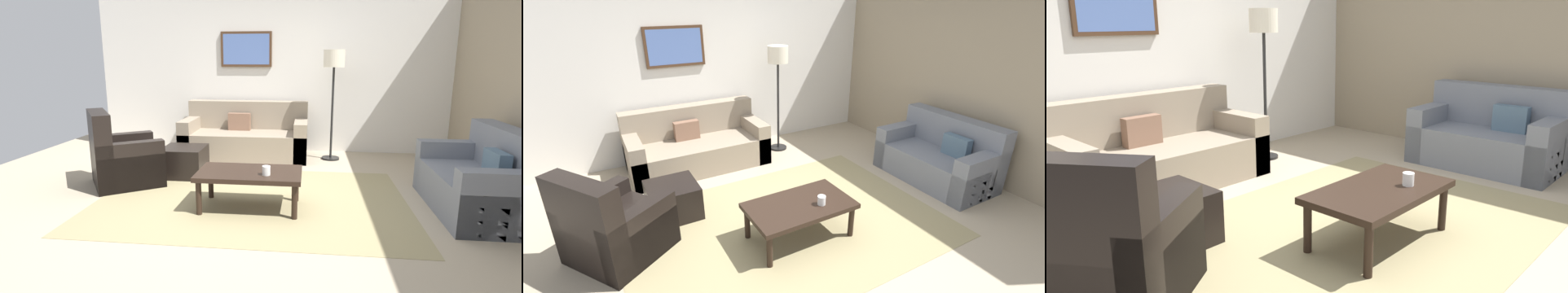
{
  "view_description": "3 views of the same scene",
  "coord_description": "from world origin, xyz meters",
  "views": [
    {
      "loc": [
        0.62,
        -4.27,
        1.59
      ],
      "look_at": [
        0.1,
        0.09,
        0.6
      ],
      "focal_mm": 27.37,
      "sensor_mm": 36.0,
      "label": 1
    },
    {
      "loc": [
        -1.69,
        -2.94,
        2.39
      ],
      "look_at": [
        0.14,
        0.3,
        0.83
      ],
      "focal_mm": 24.49,
      "sensor_mm": 36.0,
      "label": 2
    },
    {
      "loc": [
        -2.79,
        -2.11,
        1.59
      ],
      "look_at": [
        -0.04,
        0.4,
        0.62
      ],
      "focal_mm": 33.55,
      "sensor_mm": 36.0,
      "label": 3
    }
  ],
  "objects": [
    {
      "name": "cup",
      "position": [
        0.21,
        -0.38,
        0.46
      ],
      "size": [
        0.08,
        0.08,
        0.1
      ],
      "primitive_type": "cylinder",
      "color": "white",
      "rests_on": "coffee_table"
    },
    {
      "name": "couch_main",
      "position": [
        -0.39,
        2.09,
        0.3
      ],
      "size": [
        2.0,
        0.93,
        0.88
      ],
      "color": "gray",
      "rests_on": "ground_plane"
    },
    {
      "name": "rear_partition",
      "position": [
        0.0,
        2.6,
        1.4
      ],
      "size": [
        6.0,
        0.12,
        2.8
      ],
      "primitive_type": "cube",
      "color": "silver",
      "rests_on": "ground_plane"
    },
    {
      "name": "coffee_table",
      "position": [
        0.02,
        -0.26,
        0.36
      ],
      "size": [
        1.1,
        0.64,
        0.41
      ],
      "color": "black",
      "rests_on": "ground_plane"
    },
    {
      "name": "framed_artwork",
      "position": [
        -0.44,
        2.51,
        1.73
      ],
      "size": [
        0.86,
        0.04,
        0.58
      ],
      "color": "#472D1C"
    },
    {
      "name": "area_rug",
      "position": [
        0.0,
        0.0,
        0.0
      ],
      "size": [
        3.48,
        2.45,
        0.01
      ],
      "primitive_type": "cube",
      "color": "#95885F",
      "rests_on": "ground_plane"
    },
    {
      "name": "couch_loveseat",
      "position": [
        2.47,
        -0.06,
        0.3
      ],
      "size": [
        0.85,
        1.51,
        0.88
      ],
      "color": "slate",
      "rests_on": "ground_plane"
    },
    {
      "name": "armchair_leather",
      "position": [
        -1.73,
        0.37,
        0.31
      ],
      "size": [
        1.11,
        1.11,
        0.95
      ],
      "color": "black",
      "rests_on": "ground_plane"
    },
    {
      "name": "lamp_standing",
      "position": [
        0.99,
        1.99,
        1.41
      ],
      "size": [
        0.32,
        0.32,
        1.71
      ],
      "color": "black",
      "rests_on": "ground_plane"
    },
    {
      "name": "ottoman",
      "position": [
        -1.05,
        0.83,
        0.2
      ],
      "size": [
        0.56,
        0.56,
        0.4
      ],
      "primitive_type": "cube",
      "color": "black",
      "rests_on": "ground_plane"
    },
    {
      "name": "ground_plane",
      "position": [
        0.0,
        0.0,
        0.0
      ],
      "size": [
        8.0,
        8.0,
        0.0
      ],
      "primitive_type": "plane",
      "color": "tan"
    }
  ]
}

